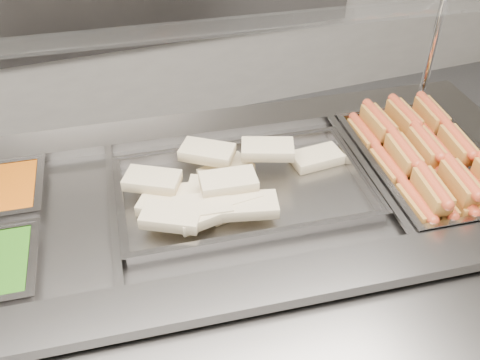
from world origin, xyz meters
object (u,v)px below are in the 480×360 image
object	(u,v)px
sneeze_guard	(203,33)
pan_wraps	(243,193)
pan_hotdogs	(424,169)
steam_counter	(225,293)

from	to	relation	value
sneeze_guard	pan_wraps	xyz separation A→B (m)	(0.04, -0.25, -0.43)
pan_hotdogs	pan_wraps	distance (m)	0.63
pan_hotdogs	pan_wraps	xyz separation A→B (m)	(-0.62, 0.07, 0.02)
sneeze_guard	steam_counter	bearing A→B (deg)	-96.32
sneeze_guard	pan_wraps	world-z (taller)	sneeze_guard
steam_counter	pan_wraps	size ratio (longest dim) A/B	2.72
sneeze_guard	pan_hotdogs	distance (m)	0.86
pan_hotdogs	pan_wraps	size ratio (longest dim) A/B	0.81
pan_hotdogs	steam_counter	bearing A→B (deg)	173.68
steam_counter	sneeze_guard	size ratio (longest dim) A/B	1.17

